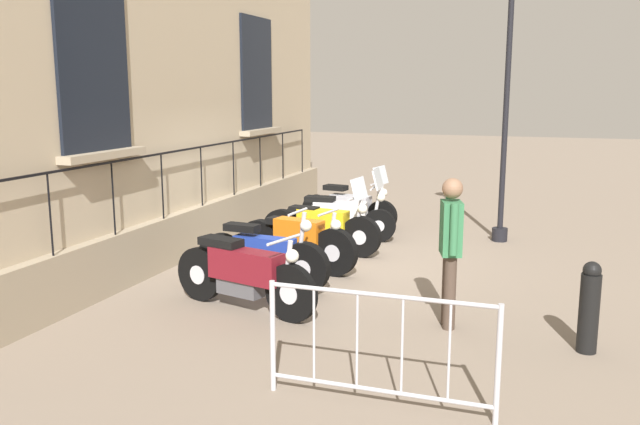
{
  "coord_description": "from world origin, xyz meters",
  "views": [
    {
      "loc": [
        3.38,
        -9.84,
        2.76
      ],
      "look_at": [
        -0.02,
        0.0,
        0.8
      ],
      "focal_mm": 37.34,
      "sensor_mm": 36.0,
      "label": 1
    }
  ],
  "objects_px": {
    "motorcycle_blue": "(262,258)",
    "motorcycle_orange": "(297,242)",
    "lamppost": "(508,63)",
    "pedestrian_standing": "(451,243)",
    "motorcycle_white": "(339,216)",
    "bollard": "(589,307)",
    "motorcycle_silver": "(350,207)",
    "crowd_barrier": "(379,346)",
    "motorcycle_maroon": "(244,274)",
    "motorcycle_yellow": "(322,227)"
  },
  "relations": [
    {
      "from": "bollard",
      "to": "crowd_barrier",
      "type": "bearing_deg",
      "value": -132.94
    },
    {
      "from": "motorcycle_orange",
      "to": "pedestrian_standing",
      "type": "relative_size",
      "value": 1.16
    },
    {
      "from": "motorcycle_orange",
      "to": "motorcycle_white",
      "type": "bearing_deg",
      "value": 90.23
    },
    {
      "from": "motorcycle_maroon",
      "to": "bollard",
      "type": "distance_m",
      "value": 4.0
    },
    {
      "from": "pedestrian_standing",
      "to": "motorcycle_silver",
      "type": "bearing_deg",
      "value": 118.19
    },
    {
      "from": "motorcycle_yellow",
      "to": "motorcycle_silver",
      "type": "xyz_separation_m",
      "value": [
        -0.13,
        2.11,
        -0.02
      ]
    },
    {
      "from": "crowd_barrier",
      "to": "motorcycle_blue",
      "type": "bearing_deg",
      "value": 129.35
    },
    {
      "from": "motorcycle_orange",
      "to": "bollard",
      "type": "xyz_separation_m",
      "value": [
        4.06,
        -2.02,
        0.06
      ]
    },
    {
      "from": "motorcycle_white",
      "to": "bollard",
      "type": "height_order",
      "value": "motorcycle_white"
    },
    {
      "from": "crowd_barrier",
      "to": "bollard",
      "type": "height_order",
      "value": "crowd_barrier"
    },
    {
      "from": "motorcycle_blue",
      "to": "motorcycle_orange",
      "type": "distance_m",
      "value": 1.01
    },
    {
      "from": "motorcycle_maroon",
      "to": "motorcycle_blue",
      "type": "relative_size",
      "value": 1.05
    },
    {
      "from": "motorcycle_blue",
      "to": "motorcycle_orange",
      "type": "relative_size",
      "value": 1.0
    },
    {
      "from": "motorcycle_blue",
      "to": "motorcycle_maroon",
      "type": "bearing_deg",
      "value": -79.25
    },
    {
      "from": "motorcycle_silver",
      "to": "bollard",
      "type": "height_order",
      "value": "motorcycle_silver"
    },
    {
      "from": "lamppost",
      "to": "crowd_barrier",
      "type": "xyz_separation_m",
      "value": [
        -0.52,
        -6.98,
        -2.62
      ]
    },
    {
      "from": "motorcycle_blue",
      "to": "pedestrian_standing",
      "type": "distance_m",
      "value": 2.84
    },
    {
      "from": "lamppost",
      "to": "crowd_barrier",
      "type": "relative_size",
      "value": 2.42
    },
    {
      "from": "motorcycle_yellow",
      "to": "bollard",
      "type": "relative_size",
      "value": 2.2
    },
    {
      "from": "motorcycle_white",
      "to": "lamppost",
      "type": "bearing_deg",
      "value": 16.73
    },
    {
      "from": "motorcycle_blue",
      "to": "lamppost",
      "type": "distance_m",
      "value": 5.7
    },
    {
      "from": "motorcycle_orange",
      "to": "bollard",
      "type": "distance_m",
      "value": 4.53
    },
    {
      "from": "motorcycle_maroon",
      "to": "motorcycle_white",
      "type": "height_order",
      "value": "motorcycle_white"
    },
    {
      "from": "motorcycle_yellow",
      "to": "crowd_barrier",
      "type": "height_order",
      "value": "motorcycle_yellow"
    },
    {
      "from": "motorcycle_orange",
      "to": "motorcycle_yellow",
      "type": "height_order",
      "value": "motorcycle_yellow"
    },
    {
      "from": "motorcycle_white",
      "to": "motorcycle_silver",
      "type": "distance_m",
      "value": 1.08
    },
    {
      "from": "motorcycle_silver",
      "to": "lamppost",
      "type": "bearing_deg",
      "value": -4.5
    },
    {
      "from": "motorcycle_silver",
      "to": "motorcycle_yellow",
      "type": "bearing_deg",
      "value": -86.54
    },
    {
      "from": "bollard",
      "to": "pedestrian_standing",
      "type": "height_order",
      "value": "pedestrian_standing"
    },
    {
      "from": "motorcycle_silver",
      "to": "motorcycle_blue",
      "type": "bearing_deg",
      "value": -90.08
    },
    {
      "from": "motorcycle_orange",
      "to": "motorcycle_yellow",
      "type": "relative_size",
      "value": 0.94
    },
    {
      "from": "crowd_barrier",
      "to": "bollard",
      "type": "relative_size",
      "value": 2.08
    },
    {
      "from": "crowd_barrier",
      "to": "motorcycle_maroon",
      "type": "bearing_deg",
      "value": 138.73
    },
    {
      "from": "crowd_barrier",
      "to": "bollard",
      "type": "xyz_separation_m",
      "value": [
        1.78,
        1.92,
        -0.07
      ]
    },
    {
      "from": "lamppost",
      "to": "pedestrian_standing",
      "type": "xyz_separation_m",
      "value": [
        -0.24,
        -4.77,
        -2.18
      ]
    },
    {
      "from": "motorcycle_silver",
      "to": "motorcycle_maroon",
      "type": "bearing_deg",
      "value": -88.03
    },
    {
      "from": "lamppost",
      "to": "pedestrian_standing",
      "type": "bearing_deg",
      "value": -92.91
    },
    {
      "from": "motorcycle_orange",
      "to": "crowd_barrier",
      "type": "xyz_separation_m",
      "value": [
        2.27,
        -3.94,
        0.12
      ]
    },
    {
      "from": "motorcycle_yellow",
      "to": "lamppost",
      "type": "height_order",
      "value": "lamppost"
    },
    {
      "from": "crowd_barrier",
      "to": "bollard",
      "type": "bearing_deg",
      "value": 47.06
    },
    {
      "from": "motorcycle_white",
      "to": "motorcycle_silver",
      "type": "height_order",
      "value": "motorcycle_white"
    },
    {
      "from": "motorcycle_maroon",
      "to": "motorcycle_orange",
      "type": "bearing_deg",
      "value": 91.56
    },
    {
      "from": "motorcycle_maroon",
      "to": "motorcycle_silver",
      "type": "bearing_deg",
      "value": 91.97
    },
    {
      "from": "lamppost",
      "to": "motorcycle_yellow",
      "type": "bearing_deg",
      "value": -146.15
    },
    {
      "from": "motorcycle_white",
      "to": "crowd_barrier",
      "type": "relative_size",
      "value": 1.05
    },
    {
      "from": "crowd_barrier",
      "to": "lamppost",
      "type": "bearing_deg",
      "value": 85.7
    },
    {
      "from": "motorcycle_yellow",
      "to": "motorcycle_orange",
      "type": "bearing_deg",
      "value": -90.02
    },
    {
      "from": "motorcycle_yellow",
      "to": "crowd_barrier",
      "type": "relative_size",
      "value": 1.06
    },
    {
      "from": "motorcycle_blue",
      "to": "motorcycle_silver",
      "type": "xyz_separation_m",
      "value": [
        0.01,
        4.27,
        -0.0
      ]
    },
    {
      "from": "motorcycle_silver",
      "to": "bollard",
      "type": "bearing_deg",
      "value": -51.65
    }
  ]
}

